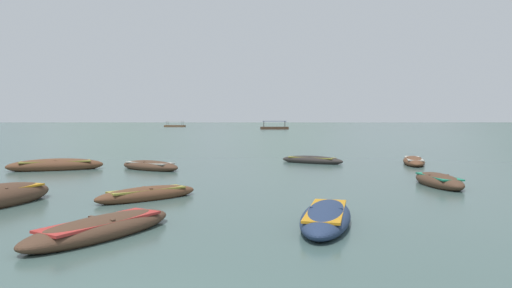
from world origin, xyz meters
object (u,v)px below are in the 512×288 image
rowboat_2 (439,181)px  ferry_1 (274,128)px  rowboat_0 (147,194)px  rowboat_6 (414,161)px  ferry_0 (175,126)px  rowboat_9 (312,160)px  rowboat_1 (150,166)px  rowboat_5 (56,165)px  rowboat_7 (102,228)px  rowboat_4 (326,217)px

rowboat_2 → ferry_1: ferry_1 is taller
rowboat_2 → rowboat_0: bearing=-159.9°
rowboat_0 → rowboat_6: bearing=47.4°
ferry_0 → rowboat_9: bearing=-73.5°
rowboat_0 → rowboat_6: (10.68, 11.61, 0.01)m
rowboat_2 → rowboat_9: rowboat_2 is taller
rowboat_2 → rowboat_1: bearing=158.6°
rowboat_2 → rowboat_5: 16.53m
rowboat_6 → rowboat_0: bearing=-132.6°
rowboat_9 → ferry_1: (-4.97, 104.87, 0.29)m
rowboat_7 → ferry_0: bearing=103.5°
rowboat_7 → rowboat_9: 16.86m
rowboat_1 → ferry_0: size_ratio=0.42×
rowboat_9 → ferry_1: size_ratio=0.44×
rowboat_9 → rowboat_4: bearing=-91.9°
rowboat_6 → rowboat_7: size_ratio=1.16×
rowboat_6 → rowboat_1: bearing=-164.5°
rowboat_5 → rowboat_7: size_ratio=1.19×
rowboat_4 → rowboat_9: bearing=88.1°
rowboat_1 → rowboat_2: size_ratio=1.10×
rowboat_1 → rowboat_5: size_ratio=0.82×
rowboat_1 → rowboat_9: size_ratio=0.99×
rowboat_2 → ferry_0: 173.33m
rowboat_1 → rowboat_4: rowboat_1 is taller
rowboat_9 → ferry_1: 104.99m
rowboat_1 → rowboat_9: rowboat_1 is taller
rowboat_6 → rowboat_9: rowboat_6 is taller
rowboat_4 → rowboat_6: bearing=68.2°
ferry_0 → rowboat_7: bearing=-76.5°
rowboat_1 → rowboat_5: (-4.32, -0.42, 0.04)m
rowboat_1 → rowboat_9: 8.66m
rowboat_4 → ferry_1: size_ratio=0.46×
rowboat_2 → rowboat_6: size_ratio=0.77×
rowboat_4 → rowboat_2: bearing=55.0°
rowboat_6 → rowboat_9: (-5.31, 0.29, -0.00)m
rowboat_0 → ferry_1: (0.40, 116.77, 0.30)m
rowboat_0 → rowboat_9: bearing=65.7°
rowboat_1 → rowboat_0: bearing=-73.5°
rowboat_7 → ferry_1: (-0.00, 120.98, 0.29)m
rowboat_4 → ferry_1: (-4.48, 119.68, 0.28)m
rowboat_6 → rowboat_2: bearing=-99.5°
rowboat_0 → rowboat_7: 4.23m
rowboat_9 → ferry_1: ferry_1 is taller
rowboat_1 → rowboat_7: 12.52m
rowboat_6 → ferry_1: 105.66m
rowboat_0 → rowboat_7: size_ratio=0.77×
rowboat_4 → ferry_1: 119.76m
rowboat_5 → ferry_0: ferry_0 is taller
rowboat_6 → rowboat_4: bearing=-111.8°
rowboat_4 → rowboat_9: 14.81m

